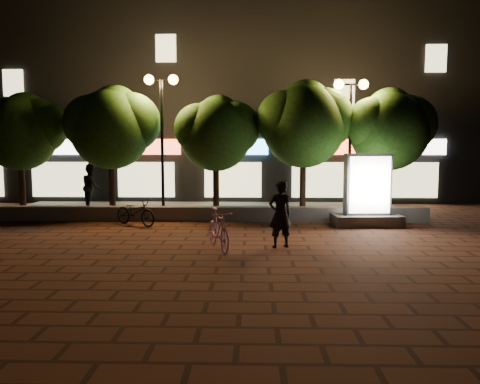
{
  "coord_description": "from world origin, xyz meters",
  "views": [
    {
      "loc": [
        1.85,
        -11.91,
        2.6
      ],
      "look_at": [
        1.51,
        1.5,
        1.27
      ],
      "focal_mm": 34.18,
      "sensor_mm": 36.0,
      "label": 1
    }
  ],
  "objects_px": {
    "street_lamp_right": "(351,112)",
    "scooter_parked": "(136,212)",
    "tree_left": "(112,125)",
    "tree_far_right": "(390,126)",
    "tree_far_left": "(22,129)",
    "scooter_pink": "(218,230)",
    "pedestrian": "(92,187)",
    "street_lamp_left": "(162,108)",
    "tree_mid": "(217,131)",
    "ad_kiosk": "(367,197)",
    "rider": "(280,214)",
    "tree_right": "(305,121)"
  },
  "relations": [
    {
      "from": "tree_far_right",
      "to": "scooter_parked",
      "type": "distance_m",
      "value": 9.82
    },
    {
      "from": "scooter_parked",
      "to": "pedestrian",
      "type": "xyz_separation_m",
      "value": [
        -2.62,
        3.29,
        0.55
      ]
    },
    {
      "from": "scooter_pink",
      "to": "pedestrian",
      "type": "height_order",
      "value": "pedestrian"
    },
    {
      "from": "tree_right",
      "to": "rider",
      "type": "relative_size",
      "value": 2.9
    },
    {
      "from": "street_lamp_right",
      "to": "rider",
      "type": "xyz_separation_m",
      "value": [
        -2.9,
        -5.45,
        -3.02
      ]
    },
    {
      "from": "tree_right",
      "to": "tree_far_right",
      "type": "height_order",
      "value": "tree_right"
    },
    {
      "from": "street_lamp_right",
      "to": "street_lamp_left",
      "type": "bearing_deg",
      "value": 180.0
    },
    {
      "from": "tree_far_left",
      "to": "scooter_pink",
      "type": "distance_m",
      "value": 10.38
    },
    {
      "from": "ad_kiosk",
      "to": "rider",
      "type": "relative_size",
      "value": 1.37
    },
    {
      "from": "scooter_pink",
      "to": "scooter_parked",
      "type": "bearing_deg",
      "value": 109.82
    },
    {
      "from": "tree_far_left",
      "to": "tree_far_right",
      "type": "relative_size",
      "value": 0.97
    },
    {
      "from": "rider",
      "to": "scooter_parked",
      "type": "xyz_separation_m",
      "value": [
        -4.59,
        3.25,
        -0.42
      ]
    },
    {
      "from": "pedestrian",
      "to": "tree_mid",
      "type": "bearing_deg",
      "value": -117.1
    },
    {
      "from": "pedestrian",
      "to": "scooter_pink",
      "type": "bearing_deg",
      "value": -158.61
    },
    {
      "from": "tree_left",
      "to": "tree_far_right",
      "type": "relative_size",
      "value": 1.03
    },
    {
      "from": "street_lamp_left",
      "to": "street_lamp_right",
      "type": "relative_size",
      "value": 1.04
    },
    {
      "from": "tree_far_left",
      "to": "scooter_parked",
      "type": "xyz_separation_m",
      "value": [
        4.96,
        -2.46,
        -2.84
      ]
    },
    {
      "from": "tree_mid",
      "to": "scooter_pink",
      "type": "relative_size",
      "value": 2.59
    },
    {
      "from": "tree_right",
      "to": "scooter_parked",
      "type": "relative_size",
      "value": 2.92
    },
    {
      "from": "tree_far_left",
      "to": "pedestrian",
      "type": "height_order",
      "value": "tree_far_left"
    },
    {
      "from": "tree_right",
      "to": "rider",
      "type": "bearing_deg",
      "value": -102.45
    },
    {
      "from": "street_lamp_right",
      "to": "scooter_parked",
      "type": "xyz_separation_m",
      "value": [
        -7.49,
        -2.2,
        -3.44
      ]
    },
    {
      "from": "tree_far_right",
      "to": "street_lamp_right",
      "type": "xyz_separation_m",
      "value": [
        -1.55,
        -0.26,
        0.53
      ]
    },
    {
      "from": "tree_mid",
      "to": "ad_kiosk",
      "type": "distance_m",
      "value": 6.05
    },
    {
      "from": "tree_left",
      "to": "scooter_parked",
      "type": "relative_size",
      "value": 2.82
    },
    {
      "from": "tree_mid",
      "to": "pedestrian",
      "type": "bearing_deg",
      "value": 170.89
    },
    {
      "from": "rider",
      "to": "tree_far_right",
      "type": "bearing_deg",
      "value": -148.52
    },
    {
      "from": "tree_left",
      "to": "street_lamp_left",
      "type": "height_order",
      "value": "street_lamp_left"
    },
    {
      "from": "tree_far_left",
      "to": "pedestrian",
      "type": "relative_size",
      "value": 2.5
    },
    {
      "from": "tree_right",
      "to": "pedestrian",
      "type": "distance_m",
      "value": 8.89
    },
    {
      "from": "tree_far_left",
      "to": "street_lamp_right",
      "type": "height_order",
      "value": "street_lamp_right"
    },
    {
      "from": "tree_far_right",
      "to": "street_lamp_left",
      "type": "bearing_deg",
      "value": -178.24
    },
    {
      "from": "street_lamp_left",
      "to": "ad_kiosk",
      "type": "xyz_separation_m",
      "value": [
        7.16,
        -2.06,
        -3.07
      ]
    },
    {
      "from": "tree_right",
      "to": "pedestrian",
      "type": "relative_size",
      "value": 2.74
    },
    {
      "from": "tree_left",
      "to": "pedestrian",
      "type": "bearing_deg",
      "value": 144.68
    },
    {
      "from": "tree_far_left",
      "to": "scooter_pink",
      "type": "relative_size",
      "value": 2.66
    },
    {
      "from": "tree_right",
      "to": "ad_kiosk",
      "type": "height_order",
      "value": "tree_right"
    },
    {
      "from": "tree_mid",
      "to": "scooter_parked",
      "type": "xyz_separation_m",
      "value": [
        -2.54,
        -2.46,
        -2.76
      ]
    },
    {
      "from": "scooter_pink",
      "to": "pedestrian",
      "type": "xyz_separation_m",
      "value": [
        -5.64,
        6.87,
        0.48
      ]
    },
    {
      "from": "street_lamp_right",
      "to": "pedestrian",
      "type": "height_order",
      "value": "street_lamp_right"
    },
    {
      "from": "tree_left",
      "to": "tree_far_left",
      "type": "bearing_deg",
      "value": -180.0
    },
    {
      "from": "rider",
      "to": "pedestrian",
      "type": "height_order",
      "value": "pedestrian"
    },
    {
      "from": "scooter_parked",
      "to": "tree_left",
      "type": "bearing_deg",
      "value": 62.64
    },
    {
      "from": "tree_left",
      "to": "tree_far_right",
      "type": "distance_m",
      "value": 10.5
    },
    {
      "from": "street_lamp_left",
      "to": "ad_kiosk",
      "type": "relative_size",
      "value": 2.17
    },
    {
      "from": "street_lamp_right",
      "to": "pedestrian",
      "type": "xyz_separation_m",
      "value": [
        -10.11,
        1.09,
        -2.89
      ]
    },
    {
      "from": "rider",
      "to": "scooter_parked",
      "type": "relative_size",
      "value": 1.01
    },
    {
      "from": "scooter_pink",
      "to": "rider",
      "type": "distance_m",
      "value": 1.64
    },
    {
      "from": "ad_kiosk",
      "to": "tree_far_left",
      "type": "bearing_deg",
      "value": 169.55
    },
    {
      "from": "tree_far_right",
      "to": "scooter_parked",
      "type": "xyz_separation_m",
      "value": [
        -9.05,
        -2.46,
        -2.91
      ]
    }
  ]
}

